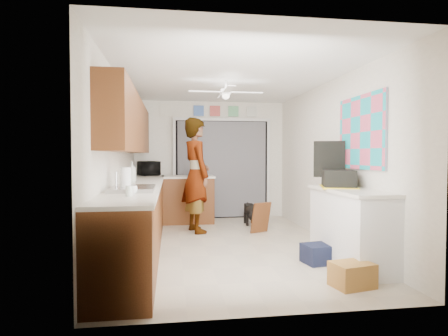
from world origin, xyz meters
name	(u,v)px	position (x,y,z in m)	size (l,w,h in m)	color
floor	(228,245)	(0.00, 0.00, 0.00)	(5.00, 5.00, 0.00)	#BBAD97
ceiling	(228,78)	(0.00, 0.00, 2.50)	(5.00, 5.00, 0.00)	white
wall_back	(210,160)	(0.00, 2.50, 1.25)	(3.20, 3.20, 0.00)	white
wall_front	(273,168)	(0.00, -2.50, 1.25)	(3.20, 3.20, 0.00)	white
wall_left	(117,163)	(-1.60, 0.00, 1.25)	(5.00, 5.00, 0.00)	white
wall_right	(330,162)	(1.60, 0.00, 1.25)	(5.00, 5.00, 0.00)	white
left_base_cabinets	(139,218)	(-1.30, 0.00, 0.45)	(0.60, 4.80, 0.90)	brown
left_countertop	(140,185)	(-1.29, 0.00, 0.92)	(0.62, 4.80, 0.04)	white
upper_cabinets	(130,125)	(-1.44, 0.20, 1.80)	(0.32, 4.00, 0.80)	brown
sink_basin	(133,189)	(-1.29, -1.00, 0.95)	(0.50, 0.76, 0.06)	silver
faucet	(116,181)	(-1.48, -1.00, 1.05)	(0.03, 0.03, 0.22)	silver
peninsula_base	(188,200)	(-0.50, 2.00, 0.45)	(1.00, 0.60, 0.90)	brown
peninsula_top	(188,177)	(-0.50, 2.00, 0.92)	(1.04, 0.64, 0.04)	white
back_opening_recess	(222,169)	(0.25, 2.47, 1.05)	(2.00, 0.06, 2.10)	black
curtain_panel	(222,169)	(0.25, 2.43, 1.05)	(1.90, 0.03, 2.05)	slate
door_trim_left	(174,170)	(-0.77, 2.44, 1.05)	(0.06, 0.04, 2.10)	white
door_trim_right	(268,169)	(1.27, 2.44, 1.05)	(0.06, 0.04, 2.10)	white
door_trim_head	(222,119)	(0.25, 2.44, 2.12)	(2.10, 0.04, 0.06)	white
header_frame_1	(199,111)	(-0.25, 2.47, 2.30)	(0.22, 0.02, 0.22)	#4970C4
header_frame_2	(215,111)	(0.10, 2.47, 2.30)	(0.22, 0.02, 0.22)	#CA4F4C
header_frame_3	(233,111)	(0.50, 2.47, 2.30)	(0.22, 0.02, 0.22)	#6ABA80
header_frame_4	(252,112)	(0.90, 2.47, 2.30)	(0.22, 0.02, 0.22)	silver
route66_sign	(165,110)	(-0.95, 2.47, 2.30)	(0.22, 0.02, 0.26)	silver
right_counter_base	(351,229)	(1.35, -1.20, 0.45)	(0.50, 1.40, 0.90)	white
right_counter_top	(350,191)	(1.34, -1.20, 0.92)	(0.54, 1.44, 0.04)	white
abstract_painting	(361,132)	(1.58, -1.00, 1.65)	(0.03, 1.15, 0.95)	#E45476
ceiling_fan	(226,92)	(0.00, 0.20, 2.32)	(1.14, 1.14, 0.24)	white
microwave	(149,168)	(-1.28, 2.25, 1.08)	(0.52, 0.36, 0.29)	black
soap_bottle	(132,172)	(-1.42, 0.29, 1.10)	(0.12, 0.12, 0.32)	silver
cup	(132,190)	(-1.26, -1.39, 0.98)	(0.11, 0.11, 0.09)	white
jar_b	(129,191)	(-1.26, -1.63, 0.99)	(0.07, 0.07, 0.11)	silver
paper_towel_roll	(126,179)	(-1.37, -0.96, 1.08)	(0.12, 0.12, 0.27)	white
suitcase	(338,179)	(1.32, -0.91, 1.05)	(0.39, 0.52, 0.22)	black
suitcase_rim	(338,187)	(1.32, -0.91, 0.94)	(0.44, 0.58, 0.02)	yellow
suitcase_lid	(329,159)	(1.32, -0.62, 1.30)	(0.42, 0.03, 0.50)	black
cardboard_box	(352,275)	(1.00, -1.94, 0.13)	(0.40, 0.30, 0.25)	#AC7E36
navy_crate	(319,254)	(1.00, -1.08, 0.12)	(0.39, 0.32, 0.24)	black
cabinet_door_panel	(261,218)	(0.70, 0.79, 0.27)	(0.36, 0.03, 0.54)	brown
man	(196,175)	(-0.40, 1.06, 1.01)	(0.73, 0.48, 2.01)	white
dog	(250,213)	(0.68, 1.61, 0.22)	(0.24, 0.56, 0.44)	black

